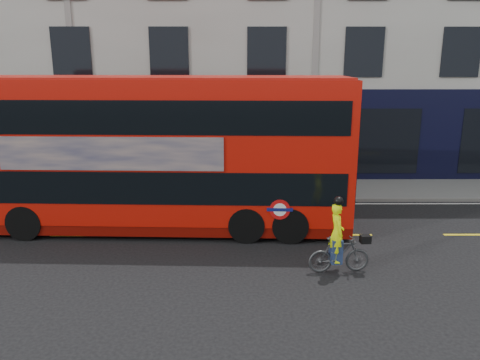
{
  "coord_description": "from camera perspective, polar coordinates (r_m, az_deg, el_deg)",
  "views": [
    {
      "loc": [
        -3.19,
        -11.87,
        5.15
      ],
      "look_at": [
        -3.13,
        1.26,
        1.8
      ],
      "focal_mm": 35.0,
      "sensor_mm": 36.0,
      "label": 1
    }
  ],
  "objects": [
    {
      "name": "ground",
      "position": [
        13.33,
        13.76,
        -8.85
      ],
      "size": [
        120.0,
        120.0,
        0.0
      ],
      "primitive_type": "plane",
      "color": "black",
      "rests_on": "ground"
    },
    {
      "name": "pavement",
      "position": [
        19.33,
        9.23,
        -1.14
      ],
      "size": [
        60.0,
        3.0,
        0.12
      ],
      "primitive_type": "cube",
      "color": "slate",
      "rests_on": "ground"
    },
    {
      "name": "kerb",
      "position": [
        17.91,
        10.0,
        -2.41
      ],
      "size": [
        60.0,
        0.12,
        0.13
      ],
      "primitive_type": "cube",
      "color": "slate",
      "rests_on": "ground"
    },
    {
      "name": "building_terrace",
      "position": [
        25.13,
        7.44,
        19.55
      ],
      "size": [
        50.0,
        10.07,
        15.0
      ],
      "color": "beige",
      "rests_on": "ground"
    },
    {
      "name": "road_edge_line",
      "position": [
        17.65,
        10.16,
        -2.88
      ],
      "size": [
        58.0,
        0.1,
        0.01
      ],
      "primitive_type": "cube",
      "color": "silver",
      "rests_on": "ground"
    },
    {
      "name": "lane_dashes",
      "position": [
        14.68,
        12.37,
        -6.56
      ],
      "size": [
        58.0,
        0.12,
        0.01
      ],
      "primitive_type": null,
      "color": "yellow",
      "rests_on": "ground"
    },
    {
      "name": "bus",
      "position": [
        14.58,
        -9.78,
        3.29
      ],
      "size": [
        11.78,
        3.1,
        4.71
      ],
      "rotation": [
        0.0,
        0.0,
        -0.04
      ],
      "color": "red",
      "rests_on": "ground"
    },
    {
      "name": "cyclist",
      "position": [
        11.97,
        11.92,
        -8.04
      ],
      "size": [
        1.58,
        0.58,
        1.98
      ],
      "rotation": [
        0.0,
        0.0,
        0.09
      ],
      "color": "#3F4144",
      "rests_on": "ground"
    }
  ]
}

